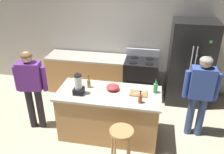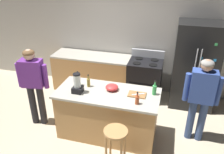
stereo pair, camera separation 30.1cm
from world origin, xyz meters
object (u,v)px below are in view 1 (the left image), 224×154
(refrigerator, at_px, (190,63))
(cutting_board, at_px, (139,94))
(person_by_island_left, at_px, (31,84))
(blender_appliance, at_px, (78,86))
(bottle_olive_oil, at_px, (78,81))
(kitchen_island, at_px, (109,114))
(bottle_soda, at_px, (155,88))
(mixing_bowl, at_px, (113,87))
(chef_knife, at_px, (140,93))
(bottle_cooking_sauce, at_px, (140,99))
(bottle_vinegar, at_px, (89,83))
(bar_stool, at_px, (121,139))
(stove_range, at_px, (141,78))
(person_by_sink_right, at_px, (201,90))

(refrigerator, bearing_deg, cutting_board, -124.31)
(person_by_island_left, bearing_deg, blender_appliance, -5.80)
(blender_appliance, height_order, bottle_olive_oil, blender_appliance)
(kitchen_island, relative_size, bottle_soda, 7.02)
(person_by_island_left, bearing_deg, mixing_bowl, 5.42)
(bottle_olive_oil, xyz_separation_m, chef_knife, (1.11, -0.06, -0.08))
(kitchen_island, xyz_separation_m, chef_knife, (0.53, 0.05, 0.47))
(bottle_cooking_sauce, bearing_deg, bottle_vinegar, 160.68)
(person_by_island_left, height_order, cutting_board, person_by_island_left)
(refrigerator, distance_m, bar_stool, 2.52)
(bar_stool, relative_size, bottle_olive_oil, 2.58)
(refrigerator, bearing_deg, blender_appliance, -140.73)
(stove_range, distance_m, chef_knife, 1.55)
(blender_appliance, xyz_separation_m, bottle_cooking_sauce, (1.05, -0.09, -0.07))
(bottle_cooking_sauce, bearing_deg, cutting_board, 99.75)
(kitchen_island, height_order, chef_knife, chef_knife)
(bottle_vinegar, distance_m, chef_knife, 0.92)
(person_by_island_left, height_order, bottle_olive_oil, person_by_island_left)
(bottle_olive_oil, bearing_deg, bottle_vinegar, 0.31)
(person_by_island_left, relative_size, cutting_board, 5.21)
(person_by_island_left, height_order, bottle_soda, person_by_island_left)
(bar_stool, xyz_separation_m, chef_knife, (0.19, 0.75, 0.38))
(bottle_vinegar, xyz_separation_m, cutting_board, (0.89, -0.07, -0.08))
(stove_range, distance_m, bottle_vinegar, 1.72)
(stove_range, distance_m, blender_appliance, 2.00)
(person_by_island_left, distance_m, chef_knife, 1.95)
(stove_range, bearing_deg, refrigerator, -1.35)
(blender_appliance, bearing_deg, chef_knife, 9.76)
(stove_range, height_order, bottle_vinegar, bottle_vinegar)
(stove_range, xyz_separation_m, bottle_soda, (0.33, -1.38, 0.53))
(blender_appliance, distance_m, bottle_vinegar, 0.27)
(bar_stool, relative_size, bottle_soda, 2.78)
(bottle_cooking_sauce, bearing_deg, blender_appliance, 175.22)
(bar_stool, bearing_deg, cutting_board, 77.08)
(bottle_soda, bearing_deg, refrigerator, 62.02)
(person_by_sink_right, xyz_separation_m, bottle_olive_oil, (-2.13, -0.20, 0.06))
(kitchen_island, relative_size, bottle_cooking_sauce, 8.32)
(bottle_soda, xyz_separation_m, mixing_bowl, (-0.73, -0.04, -0.04))
(cutting_board, bearing_deg, chef_knife, 0.00)
(mixing_bowl, bearing_deg, blender_appliance, -156.72)
(kitchen_island, bearing_deg, bottle_olive_oil, 169.35)
(person_by_island_left, distance_m, bottle_soda, 2.21)
(refrigerator, xyz_separation_m, person_by_sink_right, (0.05, -1.19, 0.01))
(stove_range, relative_size, blender_appliance, 3.05)
(person_by_island_left, height_order, bottle_vinegar, person_by_island_left)
(person_by_sink_right, xyz_separation_m, blender_appliance, (-2.04, -0.44, 0.11))
(refrigerator, xyz_separation_m, chef_knife, (-0.97, -1.45, -0.00))
(bottle_olive_oil, xyz_separation_m, bottle_cooking_sauce, (1.14, -0.33, -0.02))
(refrigerator, bearing_deg, bottle_soda, -117.98)
(person_by_island_left, height_order, person_by_sink_right, same)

